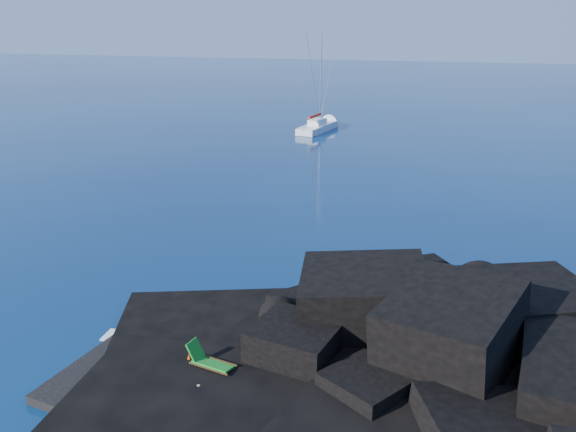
# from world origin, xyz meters

# --- Properties ---
(ground) EXTENTS (400.00, 400.00, 0.00)m
(ground) POSITION_xyz_m (0.00, 0.00, 0.00)
(ground) COLOR #04173E
(ground) RESTS_ON ground
(headland) EXTENTS (24.00, 24.00, 3.60)m
(headland) POSITION_xyz_m (13.00, 3.00, 0.00)
(headland) COLOR black
(headland) RESTS_ON ground
(beach) EXTENTS (9.08, 6.86, 0.70)m
(beach) POSITION_xyz_m (4.50, 0.50, 0.00)
(beach) COLOR black
(beach) RESTS_ON ground
(surf_foam) EXTENTS (10.00, 8.00, 0.06)m
(surf_foam) POSITION_xyz_m (5.00, 5.00, 0.00)
(surf_foam) COLOR white
(surf_foam) RESTS_ON ground
(sailboat) EXTENTS (3.80, 11.46, 11.79)m
(sailboat) POSITION_xyz_m (-4.58, 52.04, 0.00)
(sailboat) COLOR silver
(sailboat) RESTS_ON ground
(deck_chair) EXTENTS (1.80, 1.00, 1.17)m
(deck_chair) POSITION_xyz_m (5.45, 1.20, 0.94)
(deck_chair) COLOR #1C8023
(deck_chair) RESTS_ON beach
(towel) EXTENTS (2.10, 1.20, 0.05)m
(towel) POSITION_xyz_m (5.00, 0.06, 0.38)
(towel) COLOR beige
(towel) RESTS_ON beach
(sunbather) EXTENTS (1.94, 0.71, 0.25)m
(sunbather) POSITION_xyz_m (5.00, 0.06, 0.53)
(sunbather) COLOR tan
(sunbather) RESTS_ON towel
(marker_cone) EXTENTS (0.33, 0.33, 0.50)m
(marker_cone) POSITION_xyz_m (4.41, 1.35, 0.60)
(marker_cone) COLOR #E63D0C
(marker_cone) RESTS_ON beach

